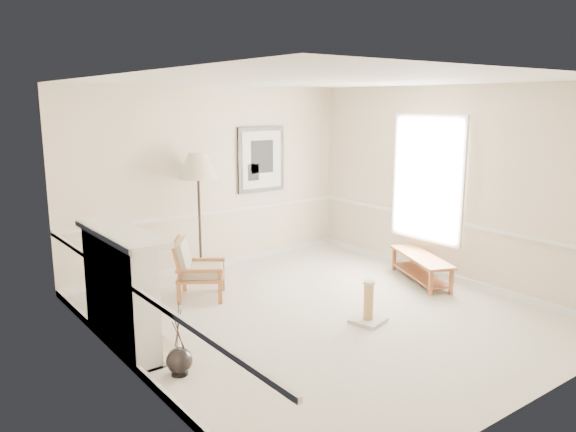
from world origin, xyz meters
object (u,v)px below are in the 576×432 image
(bench, at_px, (421,264))
(armchair, at_px, (194,266))
(scratching_post, at_px, (368,310))
(floor_vase, at_px, (179,361))
(floor_lamp, at_px, (198,169))

(bench, bearing_deg, armchair, 155.38)
(armchair, distance_m, scratching_post, 2.46)
(floor_vase, height_order, floor_lamp, floor_lamp)
(armchair, bearing_deg, scratching_post, -114.74)
(armchair, height_order, floor_lamp, floor_lamp)
(floor_vase, relative_size, armchair, 0.85)
(floor_lamp, height_order, scratching_post, floor_lamp)
(armchair, height_order, scratching_post, armchair)
(floor_vase, height_order, scratching_post, floor_vase)
(floor_lamp, xyz_separation_m, bench, (2.51, -2.25, -1.40))
(armchair, relative_size, bench, 0.62)
(bench, distance_m, scratching_post, 1.92)
(scratching_post, bearing_deg, floor_lamp, 103.67)
(armchair, height_order, bench, armchair)
(floor_lamp, distance_m, bench, 3.64)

